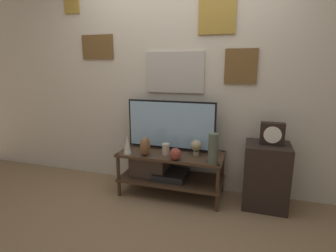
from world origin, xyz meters
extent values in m
plane|color=#846647|center=(0.00, 0.00, 0.00)|extent=(12.00, 12.00, 0.00)
cube|color=beige|center=(0.00, 0.60, 1.35)|extent=(6.40, 0.06, 2.70)
cube|color=#B2ADA3|center=(-0.04, 0.56, 1.40)|extent=(0.69, 0.02, 0.47)
cube|color=#B2BCC6|center=(-0.04, 0.55, 1.40)|extent=(0.66, 0.01, 0.43)
cube|color=olive|center=(0.42, 0.56, 2.03)|extent=(0.40, 0.02, 0.46)
cube|color=#BCB299|center=(0.42, 0.55, 2.03)|extent=(0.36, 0.01, 0.43)
cube|color=brown|center=(-1.05, 0.56, 1.70)|extent=(0.43, 0.02, 0.29)
cube|color=beige|center=(-1.05, 0.55, 1.70)|extent=(0.39, 0.01, 0.26)
cube|color=brown|center=(0.70, 0.56, 1.47)|extent=(0.34, 0.02, 0.37)
cube|color=white|center=(0.70, 0.55, 1.47)|extent=(0.30, 0.01, 0.34)
cube|color=#422D1E|center=(0.00, 0.30, 0.49)|extent=(1.18, 0.51, 0.03)
cube|color=#422D1E|center=(0.00, 0.30, 0.19)|extent=(1.18, 0.51, 0.03)
cylinder|color=#422D1E|center=(-0.56, 0.07, 0.25)|extent=(0.04, 0.04, 0.50)
cylinder|color=#422D1E|center=(0.56, 0.07, 0.25)|extent=(0.04, 0.04, 0.50)
cylinder|color=#422D1E|center=(-0.56, 0.52, 0.25)|extent=(0.04, 0.04, 0.50)
cylinder|color=#422D1E|center=(0.56, 0.52, 0.25)|extent=(0.04, 0.04, 0.50)
cube|color=black|center=(0.00, 0.30, 0.24)|extent=(0.36, 0.36, 0.07)
cube|color=#47382D|center=(-0.27, 0.30, 0.32)|extent=(0.41, 0.28, 0.23)
cylinder|color=black|center=(-0.33, 0.41, 0.51)|extent=(0.05, 0.05, 0.02)
cylinder|color=black|center=(0.25, 0.41, 0.51)|extent=(0.05, 0.05, 0.02)
cube|color=black|center=(-0.04, 0.41, 0.80)|extent=(1.04, 0.04, 0.56)
cube|color=#8CB2D1|center=(-0.04, 0.40, 0.80)|extent=(1.00, 0.01, 0.52)
cylinder|color=#4C5647|center=(0.49, 0.12, 0.66)|extent=(0.10, 0.10, 0.31)
ellipsoid|color=brown|center=(-0.25, 0.13, 0.61)|extent=(0.11, 0.14, 0.21)
cone|color=beige|center=(-0.46, 0.12, 0.61)|extent=(0.09, 0.09, 0.21)
sphere|color=brown|center=(0.11, 0.09, 0.57)|extent=(0.13, 0.13, 0.13)
cylinder|color=#C1B29E|center=(-0.04, 0.22, 0.57)|extent=(0.08, 0.08, 0.13)
cylinder|color=tan|center=(0.29, 0.30, 0.53)|extent=(0.06, 0.06, 0.05)
sphere|color=tan|center=(0.29, 0.30, 0.62)|extent=(0.12, 0.12, 0.12)
cube|color=black|center=(1.03, 0.35, 0.34)|extent=(0.45, 0.41, 0.68)
cube|color=black|center=(1.05, 0.35, 0.80)|extent=(0.23, 0.10, 0.23)
cylinder|color=white|center=(1.05, 0.30, 0.80)|extent=(0.17, 0.01, 0.17)
camera|label=1|loc=(0.82, -2.42, 1.46)|focal=28.00mm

